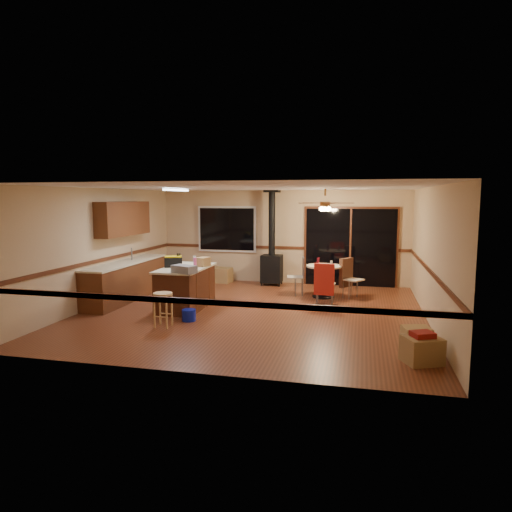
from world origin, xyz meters
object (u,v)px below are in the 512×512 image
(toolbox_grey, at_px, (184,269))
(blue_bucket, at_px, (189,315))
(bar_stool, at_px, (163,310))
(chair_right, at_px, (347,273))
(box_under_window, at_px, (222,275))
(chair_near, at_px, (324,279))
(wood_stove, at_px, (272,259))
(box_corner_a, at_px, (422,350))
(chair_left, at_px, (300,272))
(box_corner_b, at_px, (416,337))
(kitchen_island, at_px, (186,287))
(dining_table, at_px, (324,276))
(toolbox_black, at_px, (173,262))

(toolbox_grey, bearing_deg, blue_bucket, -54.33)
(toolbox_grey, distance_m, bar_stool, 1.01)
(chair_right, xyz_separation_m, box_under_window, (-3.53, 1.17, -0.39))
(bar_stool, bearing_deg, chair_near, 40.71)
(chair_right, bearing_deg, bar_stool, -133.41)
(wood_stove, relative_size, box_corner_a, 4.98)
(box_corner_a, bearing_deg, toolbox_grey, 159.14)
(chair_left, xyz_separation_m, chair_right, (1.14, 0.03, 0.01))
(chair_left, bearing_deg, blue_bucket, -121.73)
(blue_bucket, xyz_separation_m, box_corner_b, (4.15, -0.69, 0.06))
(box_corner_b, bearing_deg, chair_near, 123.27)
(wood_stove, bearing_deg, chair_near, -53.12)
(kitchen_island, relative_size, chair_near, 2.40)
(chair_right, height_order, box_under_window, chair_right)
(dining_table, height_order, chair_left, chair_left)
(toolbox_grey, bearing_deg, bar_stool, -98.68)
(chair_near, height_order, box_corner_a, chair_near)
(bar_stool, relative_size, box_corner_b, 1.55)
(bar_stool, height_order, chair_left, chair_left)
(bar_stool, relative_size, chair_near, 0.92)
(bar_stool, height_order, chair_right, chair_right)
(bar_stool, bearing_deg, toolbox_grey, 81.32)
(dining_table, xyz_separation_m, box_corner_b, (1.77, -3.45, -0.36))
(kitchen_island, bearing_deg, bar_stool, -84.33)
(chair_left, bearing_deg, bar_stool, -121.67)
(kitchen_island, height_order, box_under_window, kitchen_island)
(chair_left, height_order, chair_right, same)
(blue_bucket, height_order, box_corner_a, box_corner_a)
(box_corner_a, distance_m, box_corner_b, 0.70)
(wood_stove, xyz_separation_m, blue_bucket, (-0.85, -4.03, -0.62))
(dining_table, height_order, chair_near, chair_near)
(dining_table, bearing_deg, chair_left, 168.81)
(chair_near, height_order, box_corner_b, chair_near)
(bar_stool, xyz_separation_m, chair_near, (2.77, 2.38, 0.27))
(dining_table, xyz_separation_m, chair_near, (0.09, -0.88, 0.07))
(wood_stove, bearing_deg, dining_table, -39.73)
(kitchen_island, height_order, blue_bucket, kitchen_island)
(chair_right, distance_m, box_under_window, 3.74)
(blue_bucket, bearing_deg, box_corner_b, -9.40)
(blue_bucket, xyz_separation_m, chair_left, (1.78, 2.88, 0.48))
(toolbox_black, distance_m, box_under_window, 3.23)
(toolbox_grey, relative_size, chair_left, 0.95)
(toolbox_black, xyz_separation_m, bar_stool, (0.42, -1.46, -0.68))
(toolbox_black, height_order, blue_bucket, toolbox_black)
(toolbox_grey, bearing_deg, box_corner_b, -12.36)
(kitchen_island, bearing_deg, chair_near, 17.07)
(kitchen_island, bearing_deg, box_corner_a, -27.28)
(chair_left, relative_size, chair_right, 0.74)
(toolbox_grey, height_order, chair_right, toolbox_grey)
(dining_table, height_order, chair_right, chair_right)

